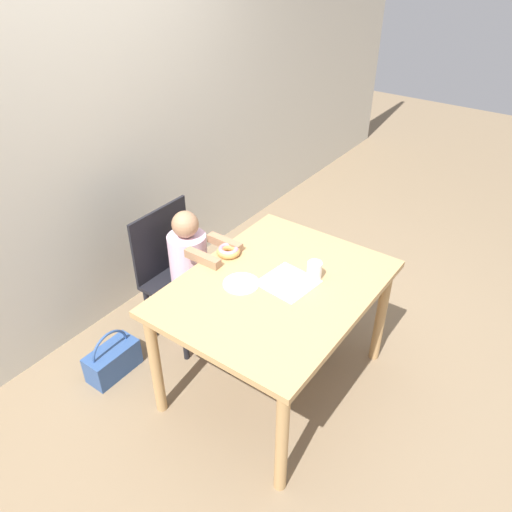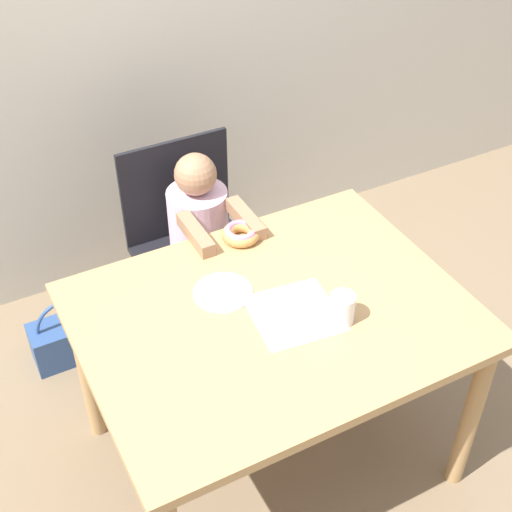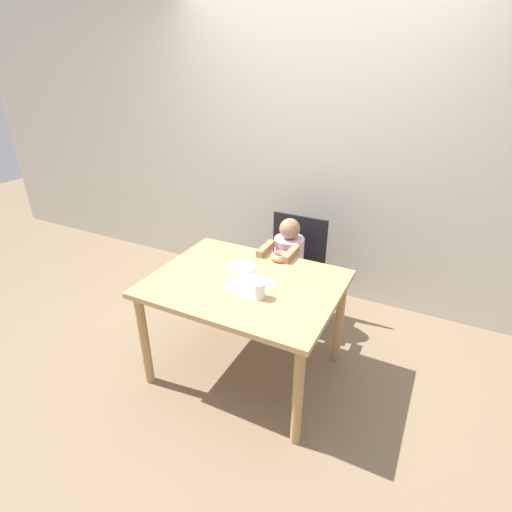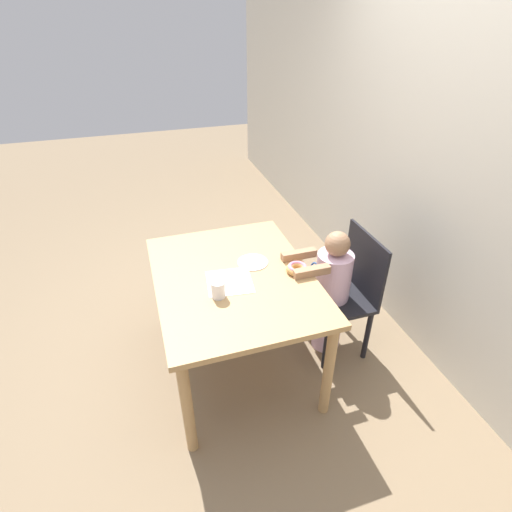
# 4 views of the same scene
# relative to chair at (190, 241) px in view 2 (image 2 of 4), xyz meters

# --- Properties ---
(ground_plane) EXTENTS (12.00, 12.00, 0.00)m
(ground_plane) POSITION_rel_chair_xyz_m (-0.03, -0.76, -0.46)
(ground_plane) COLOR #7A664C
(wall_back) EXTENTS (8.00, 0.05, 2.50)m
(wall_back) POSITION_rel_chair_xyz_m (-0.03, 0.54, 0.79)
(wall_back) COLOR beige
(wall_back) RESTS_ON ground_plane
(dining_table) EXTENTS (1.19, 0.92, 0.72)m
(dining_table) POSITION_rel_chair_xyz_m (-0.03, -0.76, 0.17)
(dining_table) COLOR tan
(dining_table) RESTS_ON ground_plane
(chair) EXTENTS (0.46, 0.37, 0.87)m
(chair) POSITION_rel_chair_xyz_m (0.00, 0.00, 0.00)
(chair) COLOR black
(chair) RESTS_ON ground_plane
(child_figure) EXTENTS (0.25, 0.44, 0.92)m
(child_figure) POSITION_rel_chair_xyz_m (0.00, -0.12, 0.01)
(child_figure) COLOR silver
(child_figure) RESTS_ON ground_plane
(donut) EXTENTS (0.13, 0.13, 0.05)m
(donut) POSITION_rel_chair_xyz_m (0.04, -0.39, 0.29)
(donut) COLOR tan
(donut) RESTS_ON dining_table
(napkin) EXTENTS (0.29, 0.29, 0.00)m
(napkin) POSITION_rel_chair_xyz_m (0.02, -0.80, 0.27)
(napkin) COLOR white
(napkin) RESTS_ON dining_table
(handbag) EXTENTS (0.32, 0.16, 0.31)m
(handbag) POSITION_rel_chair_xyz_m (-0.54, 0.06, -0.36)
(handbag) COLOR #2D4C84
(handbag) RESTS_ON ground_plane
(cup) EXTENTS (0.08, 0.08, 0.10)m
(cup) POSITION_rel_chair_xyz_m (0.13, -0.89, 0.31)
(cup) COLOR white
(cup) RESTS_ON dining_table
(plate) EXTENTS (0.19, 0.19, 0.01)m
(plate) POSITION_rel_chair_xyz_m (-0.13, -0.61, 0.27)
(plate) COLOR white
(plate) RESTS_ON dining_table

